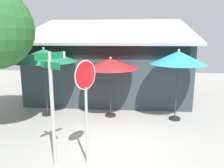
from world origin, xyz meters
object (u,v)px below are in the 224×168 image
(street_sign_post, at_px, (52,99))
(stop_sign, at_px, (86,94))
(patio_umbrella_teal_right, at_px, (178,58))
(patio_umbrella_forest_green_left, at_px, (44,56))
(patio_umbrella_crimson_center, at_px, (110,64))

(street_sign_post, xyz_separation_m, stop_sign, (0.80, 0.19, 0.10))
(stop_sign, bearing_deg, patio_umbrella_teal_right, 49.98)
(street_sign_post, bearing_deg, patio_umbrella_forest_green_left, 113.72)
(stop_sign, height_order, patio_umbrella_forest_green_left, patio_umbrella_forest_green_left)
(patio_umbrella_crimson_center, bearing_deg, patio_umbrella_forest_green_left, -177.82)
(street_sign_post, distance_m, patio_umbrella_teal_right, 5.17)
(patio_umbrella_teal_right, bearing_deg, street_sign_post, -135.46)
(street_sign_post, xyz_separation_m, patio_umbrella_crimson_center, (1.06, 3.77, 0.41))
(patio_umbrella_crimson_center, relative_size, patio_umbrella_teal_right, 0.88)
(stop_sign, xyz_separation_m, patio_umbrella_crimson_center, (0.27, 3.57, 0.30))
(stop_sign, distance_m, patio_umbrella_teal_right, 4.48)
(street_sign_post, distance_m, patio_umbrella_forest_green_left, 4.07)
(street_sign_post, height_order, patio_umbrella_crimson_center, street_sign_post)
(street_sign_post, relative_size, patio_umbrella_teal_right, 1.05)
(street_sign_post, height_order, patio_umbrella_teal_right, street_sign_post)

